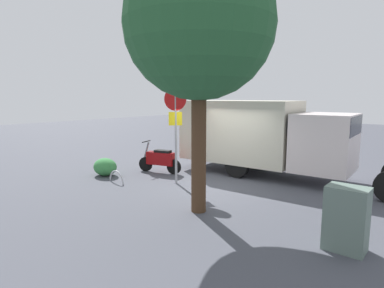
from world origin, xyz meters
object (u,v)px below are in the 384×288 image
utility_cabinet (346,219)px  bike_rack_hoop (117,182)px  street_tree (199,25)px  stop_sign (176,120)px  motorcycle (160,159)px  box_truck_near (264,134)px

utility_cabinet → bike_rack_hoop: 7.36m
street_tree → stop_sign: bearing=-35.2°
motorcycle → street_tree: 5.99m
box_truck_near → motorcycle: (3.17, 2.26, -1.03)m
street_tree → utility_cabinet: 5.25m
utility_cabinet → bike_rack_hoop: bearing=-1.6°
motorcycle → utility_cabinet: (-7.20, 2.17, 0.10)m
box_truck_near → utility_cabinet: bearing=-51.4°
stop_sign → utility_cabinet: bearing=165.9°
motorcycle → stop_sign: bearing=138.4°
box_truck_near → bike_rack_hoop: box_truck_near is taller
box_truck_near → bike_rack_hoop: 5.58m
motorcycle → bike_rack_hoop: bearing=70.9°
stop_sign → bike_rack_hoop: 2.96m
stop_sign → street_tree: street_tree is taller
motorcycle → bike_rack_hoop: size_ratio=2.08×
street_tree → utility_cabinet: bearing=-177.5°
utility_cabinet → motorcycle: bearing=-16.8°
motorcycle → utility_cabinet: size_ratio=1.43×
box_truck_near → motorcycle: size_ratio=4.44×
stop_sign → bike_rack_hoop: size_ratio=3.77×
stop_sign → utility_cabinet: (-5.70, 1.43, -1.52)m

